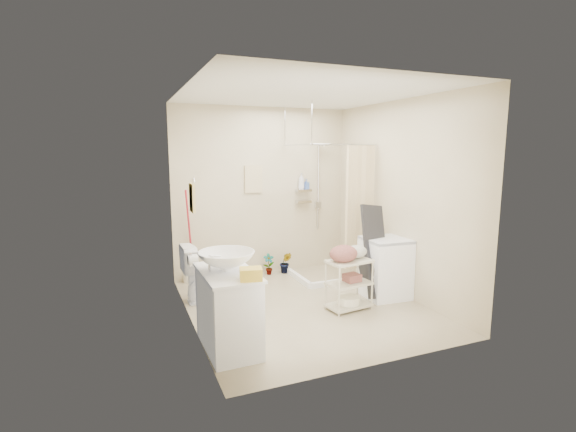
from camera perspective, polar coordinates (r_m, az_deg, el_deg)
name	(u,v)px	position (r m, az deg, el deg)	size (l,w,h in m)	color
floor	(304,305)	(5.40, 2.19, -12.10)	(3.20, 3.20, 0.00)	tan
ceiling	(305,93)	(5.08, 2.37, 16.42)	(2.80, 3.20, 0.04)	silver
wall_back	(262,192)	(6.56, -3.52, 3.36)	(2.80, 0.04, 2.60)	beige
wall_front	(381,225)	(3.70, 12.56, -1.23)	(2.80, 0.04, 2.60)	beige
wall_left	(188,210)	(4.68, -13.53, 0.85)	(0.04, 3.20, 2.60)	beige
wall_right	(399,199)	(5.80, 14.99, 2.32)	(0.04, 3.20, 2.60)	beige
vanity	(228,310)	(4.23, -8.18, -12.58)	(0.50, 0.89, 0.78)	white
sink	(226,261)	(4.11, -8.42, -6.09)	(0.55, 0.55, 0.19)	white
counter_basket	(251,274)	(3.80, -5.10, -7.91)	(0.20, 0.15, 0.11)	yellow
floor_basket	(240,345)	(4.25, -6.65, -17.16)	(0.27, 0.21, 0.15)	gold
toilet	(211,272)	(5.55, -10.49, -7.54)	(0.42, 0.74, 0.75)	silver
mop	(186,237)	(6.28, -13.73, -2.77)	(0.13, 0.13, 1.38)	#AB1C2A
potted_plant_a	(269,264)	(6.61, -2.66, -6.60)	(0.18, 0.12, 0.34)	brown
potted_plant_b	(286,263)	(6.68, -0.33, -6.39)	(0.19, 0.15, 0.34)	#9B5121
hanging_towel	(254,179)	(6.48, -4.74, 5.05)	(0.28, 0.03, 0.42)	beige
towel_ring	(192,196)	(4.47, -12.96, 2.69)	(0.04, 0.22, 0.34)	#F5DC89
tp_holder	(193,260)	(4.85, -12.90, -5.84)	(0.08, 0.12, 0.14)	white
shower	(327,209)	(6.42, 5.30, 0.96)	(1.10, 1.10, 2.10)	white
shampoo_bottle_a	(301,181)	(6.71, 1.84, 4.78)	(0.10, 0.10, 0.26)	silver
shampoo_bottle_b	(306,184)	(6.76, 2.51, 4.40)	(0.07, 0.08, 0.16)	#3F5EA8
washing_machine	(385,267)	(5.74, 13.13, -6.87)	(0.54, 0.56, 0.79)	white
laundry_rack	(349,280)	(5.22, 8.34, -8.61)	(0.54, 0.32, 0.74)	beige
ironing_board	(375,251)	(5.58, 11.85, -4.71)	(0.36, 0.11, 1.28)	black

